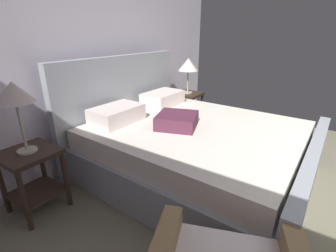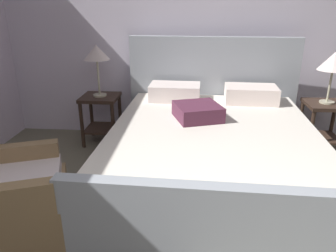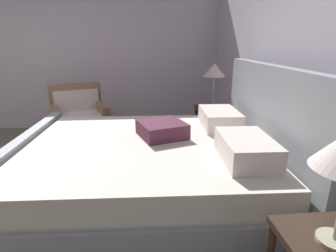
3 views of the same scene
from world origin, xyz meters
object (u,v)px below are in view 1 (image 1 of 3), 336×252
bed (190,147)px  table_lamp_left (14,95)px  nightstand_left (32,171)px  table_lamp_right (188,65)px  nightstand_right (187,104)px

bed → table_lamp_left: bed is taller
table_lamp_left → nightstand_left: bearing=-80.5°
bed → table_lamp_right: bearing=31.0°
nightstand_right → table_lamp_right: bearing=0.0°
table_lamp_left → nightstand_right: bearing=-2.0°
bed → nightstand_right: size_ratio=3.96×
bed → table_lamp_left: (-1.32, 0.88, 0.75)m
table_lamp_left → bed: bearing=-33.8°
nightstand_right → nightstand_left: (-2.63, 0.09, 0.00)m
nightstand_right → table_lamp_right: size_ratio=1.06×
nightstand_left → table_lamp_left: bearing=99.5°
bed → nightstand_left: bearing=146.2°
bed → table_lamp_left: size_ratio=3.91×
nightstand_right → table_lamp_left: size_ratio=0.99×
table_lamp_right → table_lamp_left: 2.63m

